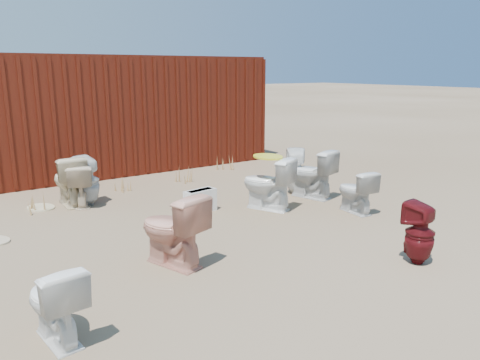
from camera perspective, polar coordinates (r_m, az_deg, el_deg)
ground at (r=6.52m, az=2.99°, el=-5.72°), size 100.00×100.00×0.00m
shipping_container at (r=10.81m, az=-14.06°, el=8.04°), size 6.00×2.40×2.40m
toilet_front_a at (r=4.10m, az=-21.65°, el=-13.70°), size 0.44×0.69×0.67m
toilet_front_pink at (r=5.22m, az=-8.29°, el=-5.98°), size 0.69×0.92×0.83m
toilet_front_c at (r=7.28m, az=13.92°, el=-1.36°), size 0.44×0.68×0.66m
toilet_front_maroon at (r=5.60m, az=21.06°, el=-6.08°), size 0.35×0.36×0.71m
toilet_front_e at (r=7.97m, az=8.66°, el=0.78°), size 0.67×0.91×0.83m
toilet_back_a at (r=7.83m, az=-18.08°, el=-0.10°), size 0.44×0.45×0.79m
toilet_back_beige_left at (r=7.94m, az=-20.19°, el=-0.04°), size 0.46×0.79×0.80m
toilet_back_beige_right at (r=7.84m, az=-18.63°, el=-0.56°), size 0.62×0.76×0.68m
toilet_back_yellowlid at (r=7.23m, az=3.38°, el=-0.43°), size 0.76×0.92×0.82m
toilet_back_e at (r=8.19m, az=6.80°, el=1.04°), size 0.50×0.50×0.79m
yellow_lid at (r=7.14m, az=3.42°, el=2.86°), size 0.41×0.52×0.02m
loose_tank at (r=7.14m, az=-4.86°, el=-2.58°), size 0.53×0.28×0.35m
loose_lid_near at (r=8.00m, az=-23.10°, el=-3.10°), size 0.50×0.58×0.02m
weed_clump_a at (r=7.83m, az=-23.82°, el=-2.54°), size 0.36×0.36×0.28m
weed_clump_b at (r=9.04m, az=-6.87°, el=0.55°), size 0.32×0.32×0.28m
weed_clump_c at (r=9.87m, az=5.48°, el=1.78°), size 0.36×0.36×0.32m
weed_clump_d at (r=8.64m, az=-14.17°, el=-0.50°), size 0.30×0.30×0.24m
weed_clump_e at (r=10.14m, az=-1.88°, el=2.04°), size 0.34×0.34×0.27m
weed_clump_f at (r=9.05m, az=15.66°, el=0.13°), size 0.28×0.28×0.27m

